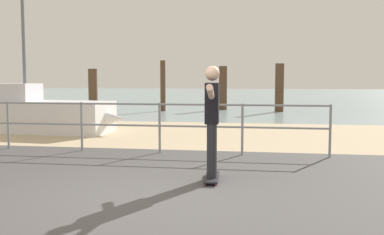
{
  "coord_description": "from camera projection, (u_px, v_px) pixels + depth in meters",
  "views": [
    {
      "loc": [
        1.63,
        -5.35,
        1.55
      ],
      "look_at": [
        0.42,
        2.0,
        0.9
      ],
      "focal_mm": 42.06,
      "sensor_mm": 36.0,
      "label": 1
    }
  ],
  "objects": [
    {
      "name": "ground_plane",
      "position": [
        105.0,
        228.0,
        4.67
      ],
      "size": [
        24.0,
        10.0,
        0.04
      ],
      "primitive_type": "cube",
      "color": "#474444",
      "rests_on": "ground"
    },
    {
      "name": "beach_strip",
      "position": [
        206.0,
        134.0,
        12.54
      ],
      "size": [
        24.0,
        6.0,
        0.04
      ],
      "primitive_type": "cube",
      "color": "tan",
      "rests_on": "ground"
    },
    {
      "name": "sea_surface",
      "position": [
        247.0,
        96.0,
        40.06
      ],
      "size": [
        72.0,
        50.0,
        0.04
      ],
      "primitive_type": "cube",
      "color": "#849EA3",
      "rests_on": "ground"
    },
    {
      "name": "railing_fence",
      "position": [
        82.0,
        119.0,
        9.49
      ],
      "size": [
        10.21,
        0.05,
        1.05
      ],
      "color": "gray",
      "rests_on": "ground"
    },
    {
      "name": "sailboat",
      "position": [
        40.0,
        115.0,
        12.8
      ],
      "size": [
        5.02,
        1.72,
        4.5
      ],
      "color": "silver",
      "rests_on": "ground"
    },
    {
      "name": "skateboard",
      "position": [
        212.0,
        177.0,
        6.75
      ],
      "size": [
        0.25,
        0.81,
        0.08
      ],
      "color": "black",
      "rests_on": "ground"
    },
    {
      "name": "skateboarder",
      "position": [
        212.0,
        114.0,
        6.67
      ],
      "size": [
        0.22,
        1.45,
        1.65
      ],
      "color": "#26262B",
      "rests_on": "skateboard"
    },
    {
      "name": "groyne_post_0",
      "position": [
        93.0,
        91.0,
        19.5
      ],
      "size": [
        0.39,
        0.39,
        1.96
      ],
      "primitive_type": "cylinder",
      "color": "#513826",
      "rests_on": "ground"
    },
    {
      "name": "groyne_post_1",
      "position": [
        163.0,
        86.0,
        20.92
      ],
      "size": [
        0.24,
        0.24,
        2.38
      ],
      "primitive_type": "cylinder",
      "color": "#513826",
      "rests_on": "ground"
    },
    {
      "name": "groyne_post_2",
      "position": [
        223.0,
        88.0,
        21.88
      ],
      "size": [
        0.39,
        0.39,
        2.14
      ],
      "primitive_type": "cylinder",
      "color": "#513826",
      "rests_on": "ground"
    },
    {
      "name": "groyne_post_3",
      "position": [
        279.0,
        88.0,
        20.52
      ],
      "size": [
        0.4,
        0.4,
        2.22
      ],
      "primitive_type": "cylinder",
      "color": "#513826",
      "rests_on": "ground"
    }
  ]
}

